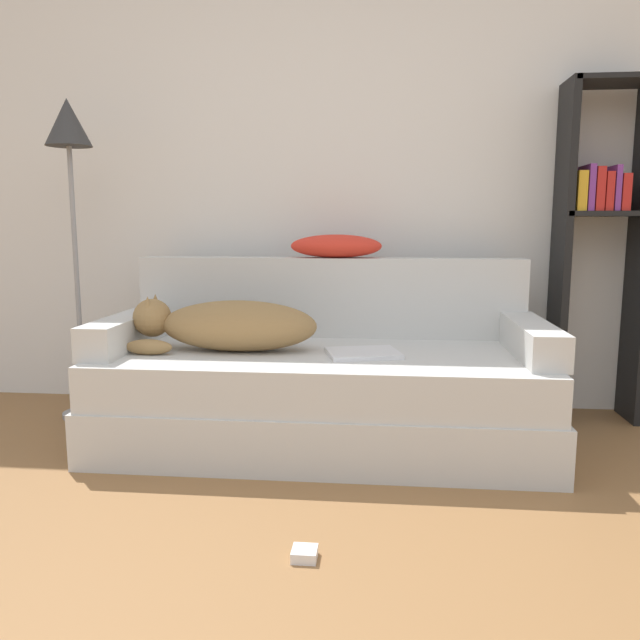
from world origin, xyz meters
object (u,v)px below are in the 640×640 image
object	(u,v)px
dog	(227,325)
laptop	(363,353)
power_adapter	(305,554)
bookshelf	(600,231)
floor_lamp	(70,160)
couch	(322,397)
throw_pillow	(336,246)

from	to	relation	value
dog	laptop	bearing A→B (deg)	-3.42
power_adapter	dog	bearing A→B (deg)	115.76
dog	bookshelf	size ratio (longest dim) A/B	0.50
bookshelf	power_adapter	size ratio (longest dim) A/B	22.29
laptop	floor_lamp	size ratio (longest dim) A/B	0.22
power_adapter	couch	bearing A→B (deg)	92.63
dog	power_adapter	xyz separation A→B (m)	(0.46, -0.95, -0.52)
laptop	bookshelf	bearing A→B (deg)	12.38
couch	bookshelf	xyz separation A→B (m)	(1.31, 0.50, 0.73)
bookshelf	laptop	bearing A→B (deg)	-152.77
dog	floor_lamp	xyz separation A→B (m)	(-0.83, 0.31, 0.74)
laptop	throw_pillow	world-z (taller)	throw_pillow
dog	floor_lamp	size ratio (longest dim) A/B	0.52
couch	laptop	size ratio (longest dim) A/B	5.55
couch	laptop	bearing A→B (deg)	-24.71
floor_lamp	power_adapter	distance (m)	2.20
couch	laptop	world-z (taller)	laptop
couch	throw_pillow	distance (m)	0.76
throw_pillow	floor_lamp	distance (m)	1.35
dog	throw_pillow	xyz separation A→B (m)	(0.44, 0.43, 0.33)
couch	dog	distance (m)	0.53
power_adapter	floor_lamp	bearing A→B (deg)	135.77
bookshelf	throw_pillow	bearing A→B (deg)	-175.09
throw_pillow	laptop	bearing A→B (deg)	-72.06
laptop	bookshelf	world-z (taller)	bookshelf
bookshelf	floor_lamp	distance (m)	2.59
throw_pillow	bookshelf	distance (m)	1.29
laptop	power_adapter	xyz separation A→B (m)	(-0.14, -0.91, -0.41)
bookshelf	floor_lamp	world-z (taller)	bookshelf
laptop	couch	bearing A→B (deg)	140.44
throw_pillow	floor_lamp	xyz separation A→B (m)	(-1.28, -0.13, 0.41)
dog	throw_pillow	bearing A→B (deg)	44.44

